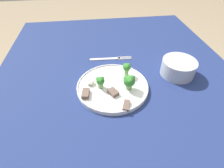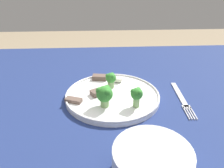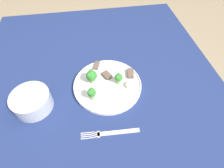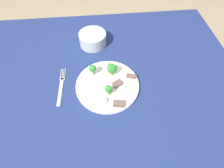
% 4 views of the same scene
% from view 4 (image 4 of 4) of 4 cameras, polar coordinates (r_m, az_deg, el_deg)
% --- Properties ---
extents(ground_plane, '(8.00, 8.00, 0.00)m').
position_cam_4_polar(ground_plane, '(1.50, -2.60, -16.78)').
color(ground_plane, '#9E896B').
extents(table, '(1.39, 1.08, 0.76)m').
position_cam_4_polar(table, '(0.89, -4.18, -2.41)').
color(table, navy).
rests_on(table, ground_plane).
extents(dinner_plate, '(0.29, 0.29, 0.02)m').
position_cam_4_polar(dinner_plate, '(0.79, -1.49, -0.37)').
color(dinner_plate, white).
rests_on(dinner_plate, table).
extents(fork, '(0.03, 0.21, 0.00)m').
position_cam_4_polar(fork, '(0.83, -16.28, -0.78)').
color(fork, silver).
rests_on(fork, table).
extents(cream_bowl, '(0.15, 0.15, 0.07)m').
position_cam_4_polar(cream_bowl, '(0.98, -6.30, 14.32)').
color(cream_bowl, '#B7BCC6').
rests_on(cream_bowl, table).
extents(broccoli_floret_near_rim_left, '(0.03, 0.03, 0.06)m').
position_cam_4_polar(broccoli_floret_near_rim_left, '(0.80, -6.40, 4.91)').
color(broccoli_floret_near_rim_left, '#7FA866').
rests_on(broccoli_floret_near_rim_left, dinner_plate).
extents(broccoli_floret_center_left, '(0.05, 0.05, 0.06)m').
position_cam_4_polar(broccoli_floret_center_left, '(0.80, -0.13, 5.06)').
color(broccoli_floret_center_left, '#7FA866').
rests_on(broccoli_floret_center_left, dinner_plate).
extents(broccoli_floret_back_left, '(0.03, 0.03, 0.05)m').
position_cam_4_polar(broccoli_floret_back_left, '(0.74, -1.06, -1.81)').
color(broccoli_floret_back_left, '#7FA866').
rests_on(broccoli_floret_back_left, dinner_plate).
extents(meat_slice_front_slice, '(0.05, 0.05, 0.02)m').
position_cam_4_polar(meat_slice_front_slice, '(0.79, 1.79, 0.13)').
color(meat_slice_front_slice, brown).
rests_on(meat_slice_front_slice, dinner_plate).
extents(meat_slice_middle_slice, '(0.05, 0.03, 0.02)m').
position_cam_4_polar(meat_slice_middle_slice, '(0.73, 2.25, -6.47)').
color(meat_slice_middle_slice, brown).
rests_on(meat_slice_middle_slice, dinner_plate).
extents(meat_slice_rear_slice, '(0.05, 0.04, 0.01)m').
position_cam_4_polar(meat_slice_rear_slice, '(0.82, 6.29, 2.69)').
color(meat_slice_rear_slice, brown).
rests_on(meat_slice_rear_slice, dinner_plate).
extents(sauce_dollop, '(0.04, 0.03, 0.02)m').
position_cam_4_polar(sauce_dollop, '(0.73, -2.72, -5.47)').
color(sauce_dollop, silver).
rests_on(sauce_dollop, dinner_plate).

